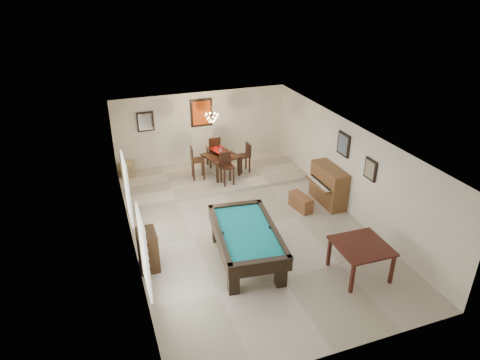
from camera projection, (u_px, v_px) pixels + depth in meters
ground_plane at (247, 228)px, 11.58m from camera, size 6.00×9.00×0.02m
wall_back at (202, 129)px, 14.79m from camera, size 6.00×0.04×2.60m
wall_front at (342, 298)px, 7.20m from camera, size 6.00×0.04×2.60m
wall_left at (129, 204)px, 10.09m from camera, size 0.04×9.00×2.60m
wall_right at (348, 168)px, 11.91m from camera, size 0.04×9.00×2.60m
ceiling at (248, 137)px, 10.42m from camera, size 6.00×9.00×0.04m
dining_step at (213, 176)px, 14.29m from camera, size 6.00×2.50×0.12m
window_left_front at (144, 253)px, 8.20m from camera, size 0.06×1.00×1.70m
window_left_rear at (127, 189)px, 10.56m from camera, size 0.06×1.00×1.70m
pool_table at (246, 246)px, 10.07m from camera, size 1.68×2.70×0.85m
square_table at (360, 260)px, 9.64m from camera, size 1.18×1.18×0.79m
upright_piano at (325, 186)px, 12.51m from camera, size 0.77×1.38×1.15m
piano_bench at (301, 202)px, 12.36m from camera, size 0.43×0.84×0.45m
apothecary_chest at (148, 250)px, 9.83m from camera, size 0.43×0.64×0.96m
dining_table at (221, 163)px, 14.08m from camera, size 1.23×1.23×0.82m
flower_vase at (221, 149)px, 13.85m from camera, size 0.13×0.13×0.23m
dining_chair_south at (227, 169)px, 13.43m from camera, size 0.40×0.40×1.03m
dining_chair_north at (213, 151)px, 14.64m from camera, size 0.42×0.42×1.10m
dining_chair_west at (198, 163)px, 13.78m from camera, size 0.45×0.45×1.10m
dining_chair_east at (244, 158)px, 14.25m from camera, size 0.39×0.39×0.99m
corner_bench at (128, 169)px, 14.11m from camera, size 0.49×0.57×0.44m
chandelier at (212, 115)px, 13.29m from camera, size 0.44×0.44×0.60m
back_painting at (202, 113)px, 14.49m from camera, size 0.75×0.06×0.95m
back_mirror at (145, 122)px, 13.96m from camera, size 0.55×0.06×0.65m
right_picture_upper at (344, 144)px, 11.88m from camera, size 0.06×0.55×0.65m
right_picture_lower at (371, 169)px, 10.87m from camera, size 0.06×0.45×0.55m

